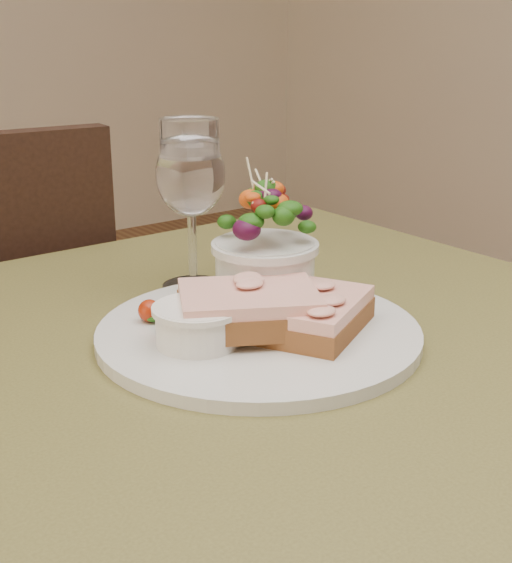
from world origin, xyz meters
TOP-DOWN VIEW (x-y plane):
  - cafe_table at (0.00, 0.00)m, footprint 0.80×0.80m
  - dinner_plate at (0.00, 0.01)m, footprint 0.31×0.31m
  - sandwich_front at (0.04, -0.03)m, footprint 0.14×0.13m
  - sandwich_back at (-0.02, 0.00)m, footprint 0.16×0.14m
  - ramekin at (-0.07, 0.01)m, footprint 0.08×0.08m
  - salad_bowl at (0.06, 0.07)m, footprint 0.10×0.10m
  - garnish at (-0.06, 0.09)m, footprint 0.05×0.04m
  - wine_glass at (0.03, 0.17)m, footprint 0.08×0.08m

SIDE VIEW (x-z plane):
  - cafe_table at x=0.00m, z-range 0.27..1.02m
  - dinner_plate at x=0.00m, z-range 0.75..0.76m
  - garnish at x=-0.06m, z-range 0.76..0.78m
  - sandwich_front at x=0.04m, z-range 0.76..0.79m
  - ramekin at x=-0.07m, z-range 0.76..0.80m
  - sandwich_back at x=-0.02m, z-range 0.77..0.80m
  - salad_bowl at x=0.06m, z-range 0.76..0.88m
  - wine_glass at x=0.03m, z-range 0.79..0.96m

